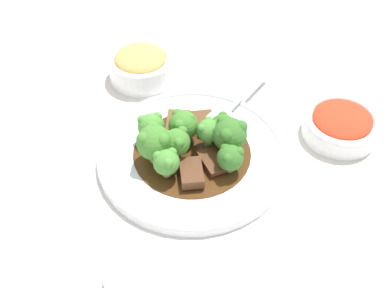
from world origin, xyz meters
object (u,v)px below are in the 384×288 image
beef_strip_1 (199,120)px  serving_spoon (223,116)px  main_plate (192,155)px  beef_strip_3 (213,161)px  broccoli_floret_0 (183,125)px  beef_strip_0 (213,126)px  beef_strip_4 (191,173)px  broccoli_floret_8 (208,131)px  broccoli_floret_1 (177,142)px  broccoli_floret_2 (154,142)px  sauce_dish (133,278)px  broccoli_floret_5 (223,126)px  broccoli_floret_3 (230,134)px  broccoli_floret_4 (151,126)px  side_bowl_kimchi (341,124)px  broccoli_floret_6 (230,157)px  side_bowl_appetizer (141,65)px  beef_strip_2 (178,124)px  broccoli_floret_7 (166,162)px

beef_strip_1 → serving_spoon: bearing=4.8°
main_plate → beef_strip_1: (0.02, 0.06, 0.01)m
beef_strip_3 → broccoli_floret_0: 0.07m
beef_strip_0 → beef_strip_4: (-0.05, -0.10, 0.00)m
broccoli_floret_8 → broccoli_floret_1: bearing=-158.4°
broccoli_floret_2 → broccoli_floret_8: broccoli_floret_2 is taller
sauce_dish → broccoli_floret_5: bearing=56.3°
serving_spoon → broccoli_floret_5: bearing=-100.9°
sauce_dish → broccoli_floret_2: bearing=77.4°
broccoli_floret_3 → broccoli_floret_5: broccoli_floret_3 is taller
broccoli_floret_4 → side_bowl_kimchi: broccoli_floret_4 is taller
beef_strip_0 → sauce_dish: beef_strip_0 is taller
broccoli_floret_5 → broccoli_floret_8: size_ratio=0.88×
broccoli_floret_0 → broccoli_floret_1: 0.04m
broccoli_floret_5 → beef_strip_3: bearing=-113.6°
broccoli_floret_6 → side_bowl_appetizer: size_ratio=0.39×
serving_spoon → beef_strip_2: bearing=-172.5°
broccoli_floret_7 → broccoli_floret_8: broccoli_floret_8 is taller
beef_strip_0 → beef_strip_3: 0.07m
beef_strip_1 → broccoli_floret_6: bearing=-73.1°
broccoli_floret_1 → side_bowl_appetizer: size_ratio=0.46×
beef_strip_0 → side_bowl_appetizer: (-0.10, 0.16, 0.01)m
beef_strip_0 → serving_spoon: 0.03m
serving_spoon → broccoli_floret_0: bearing=-151.8°
beef_strip_2 → beef_strip_4: size_ratio=1.17×
broccoli_floret_1 → sauce_dish: broccoli_floret_1 is taller
beef_strip_4 → broccoli_floret_7: broccoli_floret_7 is taller
beef_strip_0 → broccoli_floret_1: broccoli_floret_1 is taller
broccoli_floret_8 → beef_strip_0: bearing=69.5°
serving_spoon → side_bowl_appetizer: size_ratio=1.41×
broccoli_floret_4 → main_plate: bearing=-29.6°
broccoli_floret_4 → side_bowl_kimchi: size_ratio=0.39×
broccoli_floret_4 → side_bowl_appetizer: (-0.01, 0.18, -0.02)m
side_bowl_kimchi → sauce_dish: side_bowl_kimchi is taller
beef_strip_2 → broccoli_floret_5: bearing=-26.0°
broccoli_floret_6 → main_plate: bearing=138.8°
broccoli_floret_8 → serving_spoon: bearing=60.1°
beef_strip_1 → beef_strip_2: beef_strip_2 is taller
broccoli_floret_8 → broccoli_floret_4: bearing=164.1°
broccoli_floret_1 → broccoli_floret_6: (0.07, -0.03, -0.01)m
broccoli_floret_6 → broccoli_floret_0: bearing=129.6°
serving_spoon → side_bowl_appetizer: bearing=130.3°
broccoli_floret_6 → sauce_dish: (-0.15, -0.16, -0.04)m
beef_strip_1 → sauce_dish: beef_strip_1 is taller
broccoli_floret_0 → sauce_dish: size_ratio=0.68×
broccoli_floret_3 → broccoli_floret_7: size_ratio=1.34×
beef_strip_1 → beef_strip_2: (-0.03, -0.01, 0.00)m
side_bowl_kimchi → serving_spoon: bearing=168.5°
beef_strip_1 → broccoli_floret_4: 0.08m
main_plate → serving_spoon: serving_spoon is taller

